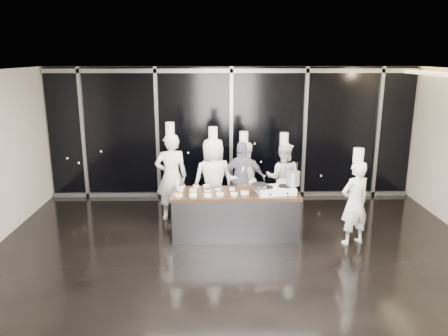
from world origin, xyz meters
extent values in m
plane|color=black|center=(0.00, 0.00, 0.00)|extent=(9.00, 9.00, 0.00)
cube|color=beige|center=(0.00, 3.50, 1.60)|extent=(9.00, 0.02, 3.20)
cube|color=beige|center=(0.00, -3.50, 1.60)|extent=(9.00, 0.02, 3.20)
cube|color=silver|center=(0.00, 0.00, 3.20)|extent=(9.00, 7.00, 0.02)
cube|color=black|center=(0.00, 3.44, 1.60)|extent=(8.90, 0.04, 3.18)
cube|color=gray|center=(0.00, 3.39, 3.10)|extent=(8.90, 0.08, 0.10)
cube|color=gray|center=(0.00, 3.39, 0.05)|extent=(8.90, 0.08, 0.10)
cube|color=gray|center=(-3.60, 3.39, 1.60)|extent=(0.08, 0.08, 3.20)
cube|color=gray|center=(-1.80, 3.39, 1.60)|extent=(0.08, 0.08, 3.20)
cube|color=gray|center=(0.00, 3.39, 1.60)|extent=(0.08, 0.08, 3.20)
cube|color=gray|center=(1.80, 3.39, 1.60)|extent=(0.08, 0.08, 3.20)
cube|color=gray|center=(3.60, 3.39, 1.60)|extent=(0.08, 0.08, 3.20)
cube|color=#3A3A40|center=(0.00, 0.90, 0.42)|extent=(2.40, 0.80, 0.84)
cube|color=#3D2819|center=(0.00, 0.90, 0.87)|extent=(2.46, 0.86, 0.06)
cube|color=white|center=(0.77, 0.83, 0.96)|extent=(0.77, 0.54, 0.12)
cylinder|color=black|center=(0.59, 0.80, 1.03)|extent=(0.28, 0.28, 0.02)
cylinder|color=black|center=(0.94, 0.85, 1.03)|extent=(0.28, 0.28, 0.02)
cylinder|color=black|center=(0.64, 0.57, 0.95)|extent=(0.04, 0.03, 0.04)
cylinder|color=black|center=(0.97, 0.62, 0.95)|extent=(0.04, 0.03, 0.04)
cylinder|color=slate|center=(0.45, 0.78, 1.07)|extent=(0.37, 0.37, 0.05)
cube|color=#4C2B14|center=(0.17, 0.74, 1.07)|extent=(0.24, 0.07, 0.02)
cylinder|color=#BABABC|center=(1.10, 0.90, 1.17)|extent=(0.30, 0.30, 0.27)
cylinder|color=white|center=(-1.08, 0.67, 0.92)|extent=(0.16, 0.16, 0.04)
cylinder|color=orange|center=(-1.08, 0.67, 0.94)|extent=(0.13, 0.13, 0.01)
cylinder|color=white|center=(-1.07, 1.00, 0.92)|extent=(0.13, 0.13, 0.04)
cylinder|color=beige|center=(-1.07, 1.00, 0.94)|extent=(0.11, 0.11, 0.01)
cylinder|color=white|center=(-1.07, 1.24, 0.92)|extent=(0.14, 0.14, 0.04)
cylinder|color=#34230F|center=(-1.07, 1.24, 0.94)|extent=(0.12, 0.12, 0.01)
cylinder|color=white|center=(-0.80, 0.67, 0.92)|extent=(0.16, 0.16, 0.04)
cylinder|color=white|center=(-0.80, 0.67, 0.94)|extent=(0.13, 0.13, 0.01)
cylinder|color=white|center=(-0.82, 0.98, 0.92)|extent=(0.15, 0.15, 0.04)
cylinder|color=#DBBB6D|center=(-0.82, 0.98, 0.94)|extent=(0.12, 0.12, 0.01)
cylinder|color=white|center=(-0.78, 1.24, 0.92)|extent=(0.12, 0.12, 0.04)
cylinder|color=#9E644F|center=(-0.78, 1.24, 0.94)|extent=(0.10, 0.10, 0.01)
cylinder|color=white|center=(-0.53, 0.65, 0.92)|extent=(0.15, 0.15, 0.04)
cylinder|color=#E5A85E|center=(-0.53, 0.65, 0.94)|extent=(0.12, 0.12, 0.01)
cylinder|color=white|center=(-0.53, 0.97, 0.92)|extent=(0.14, 0.14, 0.04)
cylinder|color=black|center=(-0.53, 0.97, 0.94)|extent=(0.12, 0.12, 0.01)
cylinder|color=white|center=(-0.56, 1.23, 0.92)|extent=(0.13, 0.13, 0.04)
cylinder|color=white|center=(-0.56, 1.23, 0.94)|extent=(0.11, 0.11, 0.01)
cylinder|color=white|center=(-0.30, 0.71, 0.92)|extent=(0.14, 0.14, 0.04)
cylinder|color=tan|center=(-0.30, 0.71, 0.94)|extent=(0.12, 0.12, 0.01)
cylinder|color=white|center=(-0.33, 1.01, 0.92)|extent=(0.11, 0.11, 0.04)
cylinder|color=#B06D64|center=(-0.33, 1.01, 0.94)|extent=(0.09, 0.09, 0.01)
cylinder|color=white|center=(-0.03, 0.71, 0.92)|extent=(0.14, 0.14, 0.04)
cylinder|color=#BFB798|center=(-0.03, 0.71, 0.94)|extent=(0.12, 0.12, 0.01)
cylinder|color=white|center=(-0.06, 1.05, 0.92)|extent=(0.11, 0.11, 0.04)
cylinder|color=olive|center=(-0.06, 1.05, 0.94)|extent=(0.09, 0.09, 0.01)
cylinder|color=white|center=(0.18, 0.79, 0.92)|extent=(0.17, 0.17, 0.04)
cylinder|color=gold|center=(0.18, 0.79, 0.94)|extent=(0.14, 0.14, 0.01)
cylinder|color=white|center=(-1.14, 1.17, 0.98)|extent=(0.06, 0.06, 0.16)
cone|color=white|center=(-1.14, 1.17, 1.08)|extent=(0.05, 0.05, 0.05)
imported|color=white|center=(-1.33, 1.87, 0.94)|extent=(0.77, 0.58, 1.88)
cylinder|color=white|center=(-1.33, 1.87, 1.98)|extent=(0.23, 0.23, 0.26)
imported|color=white|center=(-0.43, 1.82, 0.90)|extent=(1.01, 0.82, 1.79)
cylinder|color=white|center=(-0.43, 1.82, 1.89)|extent=(0.24, 0.24, 0.26)
imported|color=white|center=(0.23, 2.10, 0.82)|extent=(0.96, 0.86, 1.64)
cylinder|color=white|center=(0.23, 2.10, 1.74)|extent=(0.24, 0.24, 0.26)
imported|color=#151A3A|center=(0.20, 1.97, 0.84)|extent=(1.00, 0.45, 1.68)
imported|color=white|center=(1.12, 2.25, 0.80)|extent=(0.87, 0.74, 1.59)
cylinder|color=white|center=(1.12, 2.25, 1.69)|extent=(0.22, 0.22, 0.26)
imported|color=white|center=(2.20, 0.50, 0.80)|extent=(0.69, 0.58, 1.61)
cylinder|color=white|center=(2.20, 0.50, 1.71)|extent=(0.25, 0.25, 0.26)
camera|label=1|loc=(-0.35, -7.11, 3.47)|focal=35.00mm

